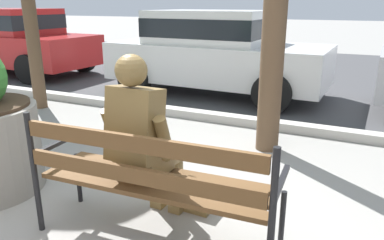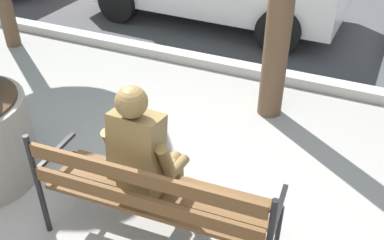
# 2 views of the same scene
# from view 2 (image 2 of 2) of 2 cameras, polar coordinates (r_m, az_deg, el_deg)

# --- Properties ---
(ground_plane) EXTENTS (80.00, 80.00, 0.00)m
(ground_plane) POSITION_cam_2_polar(r_m,az_deg,el_deg) (3.78, -7.52, -13.46)
(ground_plane) COLOR gray
(curb_stone) EXTENTS (60.00, 0.20, 0.12)m
(curb_stone) POSITION_cam_2_polar(r_m,az_deg,el_deg) (5.88, 6.79, 6.55)
(curb_stone) COLOR #B2AFA8
(curb_stone) RESTS_ON ground
(park_bench) EXTENTS (1.82, 0.62, 0.95)m
(park_bench) POSITION_cam_2_polar(r_m,az_deg,el_deg) (3.23, -5.06, -9.58)
(park_bench) COLOR brown
(park_bench) RESTS_ON ground
(bronze_statue_seated) EXTENTS (0.65, 0.76, 1.37)m
(bronze_statue_seated) POSITION_cam_2_polar(r_m,az_deg,el_deg) (3.34, -5.37, -5.12)
(bronze_statue_seated) COLOR brown
(bronze_statue_seated) RESTS_ON ground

